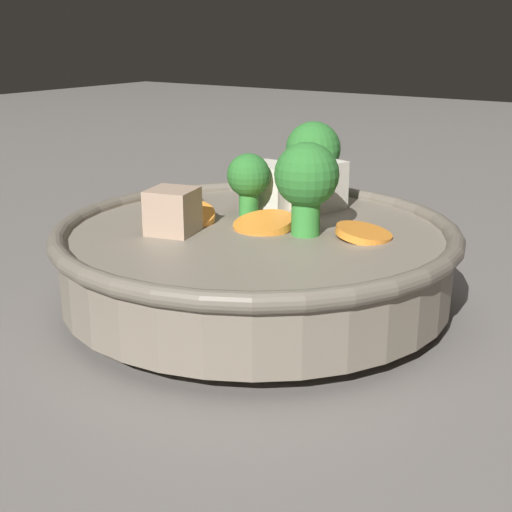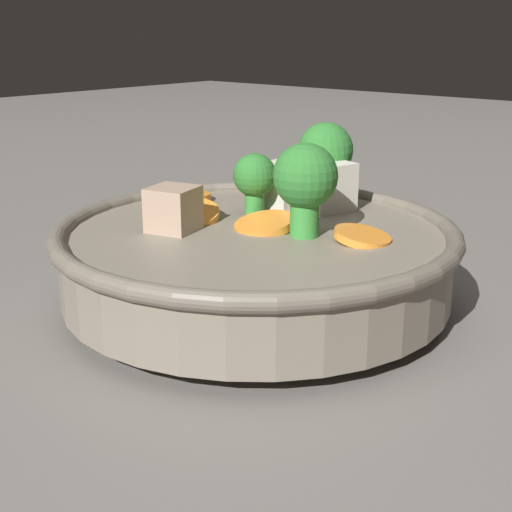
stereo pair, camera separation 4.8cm
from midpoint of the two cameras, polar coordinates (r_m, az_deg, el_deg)
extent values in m
plane|color=slate|center=(0.50, 2.80, -4.07)|extent=(3.00, 3.00, 0.00)
cylinder|color=slate|center=(0.49, 2.81, -3.53)|extent=(0.14, 0.14, 0.01)
cylinder|color=slate|center=(0.49, 2.85, -0.54)|extent=(0.26, 0.26, 0.04)
torus|color=#685F52|center=(0.48, 2.89, 1.97)|extent=(0.27, 0.27, 0.01)
cylinder|color=brown|center=(0.48, 2.87, 0.58)|extent=(0.25, 0.25, 0.02)
cylinder|color=orange|center=(0.47, 11.46, 1.47)|extent=(0.05, 0.05, 0.01)
cylinder|color=orange|center=(0.51, -2.72, 3.26)|extent=(0.06, 0.06, 0.02)
cylinder|color=orange|center=(0.56, -2.83, 4.69)|extent=(0.04, 0.04, 0.01)
cylinder|color=orange|center=(0.48, 3.86, 2.43)|extent=(0.05, 0.05, 0.01)
cylinder|color=green|center=(0.52, 2.58, 4.24)|extent=(0.01, 0.01, 0.02)
sphere|color=#2D752D|center=(0.51, 2.62, 6.46)|extent=(0.03, 0.03, 0.03)
cylinder|color=green|center=(0.56, 7.97, 5.58)|extent=(0.02, 0.02, 0.03)
sphere|color=#2D752D|center=(0.56, 8.10, 8.36)|extent=(0.04, 0.04, 0.04)
cylinder|color=green|center=(0.47, 6.87, 3.05)|extent=(0.02, 0.02, 0.03)
sphere|color=#2D752D|center=(0.46, 7.00, 6.35)|extent=(0.04, 0.04, 0.04)
cube|color=silver|center=(0.54, 7.96, 5.56)|extent=(0.04, 0.04, 0.04)
cube|color=tan|center=(0.48, -3.75, 3.74)|extent=(0.04, 0.04, 0.03)
cube|color=silver|center=(0.54, 4.54, 5.54)|extent=(0.03, 0.03, 0.03)
camera|label=1|loc=(0.02, -87.14, 0.93)|focal=50.00mm
camera|label=2|loc=(0.02, 92.86, -0.93)|focal=50.00mm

